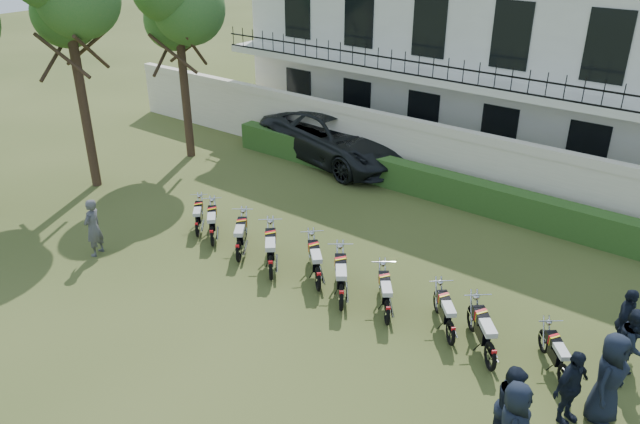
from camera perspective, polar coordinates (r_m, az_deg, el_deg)
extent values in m
plane|color=#38441B|center=(16.44, -3.34, -6.67)|extent=(100.00, 100.00, 0.00)
cube|color=#ECE1C7|center=(22.00, 10.17, 4.72)|extent=(30.00, 0.30, 2.00)
cube|color=#ECE1C7|center=(21.61, 10.41, 7.55)|extent=(30.00, 0.35, 0.30)
cube|color=#294D1B|center=(21.12, 11.44, 2.20)|extent=(18.00, 0.60, 1.00)
cube|color=silver|center=(26.60, 16.82, 13.40)|extent=(20.00, 8.00, 7.00)
cube|color=silver|center=(22.37, 12.27, 11.63)|extent=(20.00, 1.40, 0.25)
cube|color=black|center=(21.65, 11.65, 12.86)|extent=(20.00, 0.05, 0.05)
cube|color=black|center=(21.76, 11.54, 11.71)|extent=(20.00, 0.05, 0.05)
cube|color=black|center=(27.30, -1.91, 10.67)|extent=(1.30, 0.12, 2.20)
cube|color=black|center=(26.58, -2.03, 17.96)|extent=(1.30, 0.12, 2.20)
cube|color=black|center=(25.60, 3.40, 9.58)|extent=(1.30, 0.12, 2.20)
cube|color=black|center=(24.82, 3.63, 17.34)|extent=(1.30, 0.12, 2.20)
cube|color=black|center=(24.14, 9.38, 8.24)|extent=(1.30, 0.12, 2.20)
cube|color=black|center=(23.32, 10.02, 16.44)|extent=(1.30, 0.12, 2.20)
cube|color=black|center=(22.99, 15.98, 6.64)|extent=(1.30, 0.12, 2.20)
cube|color=black|center=(22.12, 17.12, 15.20)|extent=(1.30, 0.12, 2.20)
cube|color=black|center=(22.18, 23.12, 4.81)|extent=(1.30, 0.12, 2.20)
cube|color=black|center=(21.29, 24.80, 13.59)|extent=(1.30, 0.12, 2.20)
cylinder|color=#473323|center=(22.59, -20.83, 9.28)|extent=(0.32, 0.32, 5.95)
sphere|color=#286127|center=(22.68, -22.22, 16.46)|extent=(2.20, 2.20, 2.20)
cylinder|color=#473323|center=(24.57, -12.24, 10.81)|extent=(0.32, 0.32, 5.25)
sphere|color=#286127|center=(23.81, -11.91, 17.76)|extent=(2.60, 2.60, 2.60)
sphere|color=#286127|center=(24.70, -13.23, 16.69)|extent=(2.20, 2.20, 2.20)
torus|color=black|center=(18.40, -11.30, -2.37)|extent=(0.42, 0.46, 0.54)
torus|color=black|center=(19.41, -10.98, -0.75)|extent=(0.42, 0.46, 0.54)
cube|color=black|center=(18.81, -11.18, -1.24)|extent=(0.44, 0.47, 0.27)
cube|color=black|center=(18.88, -11.19, -0.32)|extent=(0.44, 0.45, 0.19)
cube|color=red|center=(18.88, -11.19, -0.29)|extent=(0.18, 0.24, 0.20)
cube|color=yellow|center=(18.83, -11.20, -0.36)|extent=(0.15, 0.23, 0.20)
cube|color=silver|center=(18.47, -11.32, -0.83)|extent=(0.48, 0.50, 0.11)
cylinder|color=silver|center=(19.02, -11.18, 0.78)|extent=(0.41, 0.37, 0.03)
torus|color=black|center=(17.76, -9.89, -3.26)|extent=(0.47, 0.49, 0.59)
torus|color=black|center=(18.87, -9.75, -1.38)|extent=(0.47, 0.49, 0.59)
cube|color=black|center=(18.20, -9.86, -1.96)|extent=(0.50, 0.51, 0.29)
cube|color=black|center=(18.28, -9.90, -0.90)|extent=(0.49, 0.49, 0.21)
cube|color=red|center=(18.27, -9.90, -0.88)|extent=(0.19, 0.27, 0.22)
cube|color=yellow|center=(18.22, -9.90, -0.96)|extent=(0.16, 0.26, 0.22)
cube|color=silver|center=(17.83, -9.96, -1.50)|extent=(0.54, 0.55, 0.12)
cylinder|color=silver|center=(18.43, -9.93, 0.34)|extent=(0.44, 0.43, 0.03)
torus|color=black|center=(16.85, -7.74, -4.77)|extent=(0.44, 0.55, 0.62)
torus|color=black|center=(17.98, -7.16, -2.61)|extent=(0.44, 0.55, 0.62)
cube|color=black|center=(17.29, -7.49, -3.30)|extent=(0.48, 0.56, 0.30)
cube|color=black|center=(17.36, -7.44, -2.14)|extent=(0.48, 0.52, 0.22)
cube|color=red|center=(17.36, -7.44, -2.11)|extent=(0.22, 0.27, 0.23)
cube|color=yellow|center=(17.31, -7.47, -2.21)|extent=(0.19, 0.26, 0.23)
cube|color=silver|center=(16.91, -7.68, -2.83)|extent=(0.52, 0.59, 0.12)
cylinder|color=silver|center=(17.51, -7.36, -0.76)|extent=(0.51, 0.38, 0.03)
torus|color=black|center=(15.90, -4.52, -6.54)|extent=(0.51, 0.57, 0.67)
torus|color=black|center=(17.12, -4.49, -3.96)|extent=(0.51, 0.57, 0.67)
cube|color=black|center=(16.38, -4.53, -4.81)|extent=(0.54, 0.59, 0.33)
cube|color=black|center=(16.44, -4.56, -3.48)|extent=(0.54, 0.56, 0.24)
cube|color=red|center=(16.44, -4.56, -3.44)|extent=(0.22, 0.30, 0.25)
cube|color=yellow|center=(16.38, -4.56, -3.56)|extent=(0.19, 0.29, 0.25)
cube|color=silver|center=(15.95, -4.58, -4.31)|extent=(0.59, 0.63, 0.13)
cylinder|color=silver|center=(16.59, -4.59, -1.89)|extent=(0.52, 0.45, 0.03)
torus|color=black|center=(15.45, 0.14, -7.60)|extent=(0.51, 0.52, 0.64)
torus|color=black|center=(16.59, -0.49, -5.01)|extent=(0.51, 0.52, 0.64)
cube|color=black|center=(15.89, -0.17, -5.88)|extent=(0.54, 0.54, 0.31)
cube|color=black|center=(15.94, -0.28, -4.57)|extent=(0.52, 0.53, 0.23)
cube|color=red|center=(15.94, -0.28, -4.53)|extent=(0.20, 0.29, 0.24)
cube|color=yellow|center=(15.89, -0.25, -4.65)|extent=(0.17, 0.28, 0.24)
cube|color=silver|center=(15.48, -0.03, -5.42)|extent=(0.58, 0.58, 0.13)
cylinder|color=silver|center=(16.07, -0.43, -3.00)|extent=(0.47, 0.46, 0.03)
torus|color=black|center=(14.72, 2.03, -9.48)|extent=(0.48, 0.59, 0.67)
torus|color=black|center=(15.90, 1.88, -6.49)|extent=(0.48, 0.59, 0.67)
cube|color=black|center=(15.17, 1.97, -7.53)|extent=(0.52, 0.60, 0.33)
cube|color=black|center=(15.22, 1.96, -6.08)|extent=(0.52, 0.56, 0.24)
cube|color=red|center=(15.21, 1.96, -6.04)|extent=(0.23, 0.29, 0.25)
cube|color=yellow|center=(15.15, 1.97, -6.18)|extent=(0.21, 0.28, 0.25)
cube|color=silver|center=(14.73, 2.02, -7.07)|extent=(0.57, 0.64, 0.13)
cylinder|color=silver|center=(15.34, 1.94, -4.35)|extent=(0.54, 0.42, 0.03)
torus|color=black|center=(14.41, 6.41, -10.72)|extent=(0.44, 0.53, 0.60)
torus|color=black|center=(15.44, 5.89, -7.86)|extent=(0.44, 0.53, 0.60)
cube|color=black|center=(14.79, 6.19, -8.88)|extent=(0.47, 0.54, 0.30)
cube|color=black|center=(14.83, 6.15, -7.54)|extent=(0.47, 0.51, 0.22)
cube|color=red|center=(14.82, 6.15, -7.50)|extent=(0.21, 0.27, 0.23)
cube|color=yellow|center=(14.78, 6.17, -7.63)|extent=(0.18, 0.25, 0.23)
cube|color=silver|center=(14.40, 6.36, -8.49)|extent=(0.52, 0.57, 0.12)
cylinder|color=silver|center=(14.93, 6.07, -5.92)|extent=(0.49, 0.38, 0.03)
torus|color=black|center=(14.07, 12.48, -12.35)|extent=(0.44, 0.49, 0.58)
torus|color=black|center=(15.01, 11.24, -9.46)|extent=(0.44, 0.49, 0.58)
cube|color=black|center=(14.42, 11.94, -10.52)|extent=(0.47, 0.50, 0.28)
cube|color=black|center=(14.44, 11.81, -9.19)|extent=(0.47, 0.48, 0.21)
cube|color=red|center=(14.43, 11.82, -9.16)|extent=(0.19, 0.26, 0.22)
cube|color=yellow|center=(14.39, 11.87, -9.29)|extent=(0.17, 0.25, 0.22)
cube|color=silver|center=(14.05, 12.32, -10.17)|extent=(0.51, 0.54, 0.11)
cylinder|color=silver|center=(14.52, 11.61, -7.59)|extent=(0.45, 0.39, 0.03)
torus|color=black|center=(13.54, 16.16, -14.48)|extent=(0.49, 0.54, 0.64)
torus|color=black|center=(14.53, 14.48, -11.06)|extent=(0.49, 0.54, 0.64)
cube|color=black|center=(13.89, 15.43, -12.34)|extent=(0.52, 0.56, 0.31)
cube|color=black|center=(13.90, 15.27, -10.82)|extent=(0.51, 0.53, 0.23)
cube|color=red|center=(13.90, 15.27, -10.79)|extent=(0.21, 0.29, 0.24)
cube|color=yellow|center=(13.85, 15.35, -10.94)|extent=(0.18, 0.27, 0.24)
cube|color=silver|center=(13.49, 15.96, -11.99)|extent=(0.56, 0.60, 0.13)
cylinder|color=silver|center=(13.98, 15.01, -8.98)|extent=(0.50, 0.43, 0.03)
torus|color=black|center=(13.66, 22.27, -15.45)|extent=(0.40, 0.47, 0.54)
torus|color=black|center=(14.46, 20.54, -12.49)|extent=(0.40, 0.47, 0.54)
cube|color=black|center=(13.94, 21.53, -13.62)|extent=(0.43, 0.48, 0.27)
cube|color=black|center=(13.94, 21.39, -12.33)|extent=(0.43, 0.46, 0.20)
cube|color=red|center=(13.94, 21.40, -12.30)|extent=(0.19, 0.24, 0.20)
cube|color=yellow|center=(13.90, 21.48, -12.44)|extent=(0.16, 0.23, 0.20)
cube|color=silver|center=(13.61, 22.10, -13.35)|extent=(0.47, 0.51, 0.11)
cylinder|color=silver|center=(13.99, 21.15, -10.76)|extent=(0.43, 0.35, 0.03)
imported|color=black|center=(24.12, 1.50, 6.87)|extent=(7.13, 4.39, 1.84)
imported|color=#56575B|center=(18.50, -20.03, -1.34)|extent=(0.58, 0.72, 1.70)
imported|color=black|center=(12.16, 17.23, -16.66)|extent=(0.67, 0.85, 1.74)
imported|color=black|center=(13.00, 21.96, -14.64)|extent=(0.70, 1.03, 1.63)
imported|color=black|center=(13.23, 24.91, -13.61)|extent=(0.73, 1.01, 1.93)
imported|color=black|center=(14.48, 26.69, -10.86)|extent=(0.75, 0.91, 1.71)
imported|color=black|center=(15.18, 26.10, -9.06)|extent=(0.41, 0.97, 1.65)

